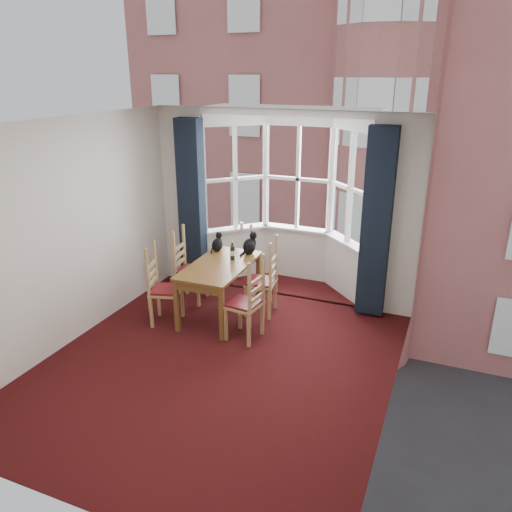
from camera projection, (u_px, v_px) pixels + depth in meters
The scene contains 22 objects.
floor at pixel (216, 366), 5.91m from camera, with size 4.50×4.50×0.00m, color black.
ceiling at pixel (208, 124), 4.94m from camera, with size 4.50×4.50×0.00m, color white.
wall_left at pixel (68, 234), 6.14m from camera, with size 4.50×4.50×0.00m, color silver.
wall_right at pixel (401, 284), 4.71m from camera, with size 4.50×4.50×0.00m, color silver.
wall_near at pixel (65, 360), 3.47m from camera, with size 4.00×4.00×0.00m, color silver.
wall_back_pier_left at pixel (185, 197), 7.96m from camera, with size 0.70×0.12×2.80m, color silver.
wall_back_pier_right at pixel (396, 219), 6.79m from camera, with size 0.70×0.12×2.80m, color silver.
bay_window at pixel (293, 199), 7.81m from camera, with size 2.76×0.94×2.80m.
curtain_left at pixel (192, 204), 7.74m from camera, with size 0.38×0.22×2.60m, color black.
curtain_right at pixel (376, 224), 6.73m from camera, with size 0.38×0.22×2.60m, color black.
dining_table at pixel (220, 270), 6.96m from camera, with size 0.79×1.43×0.77m.
chair_left_near at pixel (159, 291), 6.81m from camera, with size 0.50×0.52×0.92m.
chair_left_far at pixel (186, 271), 7.50m from camera, with size 0.45×0.46×0.92m.
chair_right_near at pixel (250, 306), 6.36m from camera, with size 0.44×0.46×0.92m.
chair_right_far at pixel (267, 283), 7.05m from camera, with size 0.45×0.47×0.92m.
cat_left at pixel (217, 244), 7.39m from camera, with size 0.15×0.22×0.30m.
cat_right at pixel (250, 245), 7.28m from camera, with size 0.25×0.29×0.34m.
wine_bottle at pixel (232, 252), 7.05m from camera, with size 0.07×0.07×0.27m.
candle_tall at pixel (242, 225), 8.13m from camera, with size 0.06×0.06×0.10m, color white.
candle_short at pixel (251, 227), 8.11m from camera, with size 0.06×0.06×0.09m, color white.
street at pixel (419, 208), 35.96m from camera, with size 80.00×80.00×0.00m, color #333335.
tenement_building at pixel (394, 122), 17.50m from camera, with size 18.40×7.80×15.20m.
Camera 1 is at (2.37, -4.52, 3.29)m, focal length 35.00 mm.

